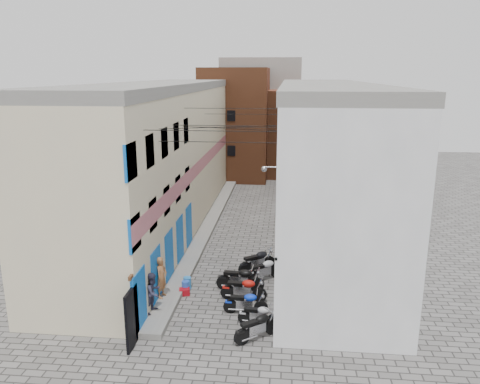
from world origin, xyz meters
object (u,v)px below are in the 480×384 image
(motorcycle_b, at_px, (259,314))
(water_jug_far, at_px, (187,283))
(motorcycle_f, at_px, (264,269))
(water_jug_near, at_px, (186,287))
(motorcycle_c, at_px, (246,302))
(motorcycle_g, at_px, (258,260))
(red_crate, at_px, (184,292))
(motorcycle_e, at_px, (240,278))
(motorcycle_a, at_px, (257,325))
(motorcycle_d, at_px, (244,288))
(person_b, at_px, (153,292))
(person_a, at_px, (161,277))

(motorcycle_b, bearing_deg, water_jug_far, -122.93)
(motorcycle_f, bearing_deg, water_jug_near, -98.49)
(motorcycle_c, xyz_separation_m, motorcycle_g, (0.21, 4.17, 0.09))
(water_jug_near, distance_m, red_crate, 0.28)
(motorcycle_e, relative_size, motorcycle_f, 1.09)
(motorcycle_a, bearing_deg, motorcycle_d, 157.06)
(person_b, bearing_deg, motorcycle_g, -21.11)
(motorcycle_c, height_order, person_b, person_b)
(person_a, bearing_deg, motorcycle_a, -109.97)
(water_jug_near, height_order, red_crate, water_jug_near)
(motorcycle_e, bearing_deg, person_b, -46.29)
(motorcycle_c, xyz_separation_m, red_crate, (-2.85, 1.38, -0.39))
(motorcycle_d, relative_size, water_jug_far, 3.67)
(motorcycle_f, relative_size, water_jug_far, 3.64)
(motorcycle_g, relative_size, water_jug_far, 3.93)
(motorcycle_a, distance_m, person_a, 4.96)
(person_a, relative_size, red_crate, 3.96)
(motorcycle_a, xyz_separation_m, motorcycle_f, (-0.01, 5.11, 0.01))
(motorcycle_g, xyz_separation_m, water_jug_far, (-3.06, -2.17, -0.35))
(motorcycle_d, bearing_deg, motorcycle_b, 25.61)
(motorcycle_a, xyz_separation_m, motorcycle_g, (-0.39, 6.03, 0.06))
(water_jug_near, height_order, water_jug_far, water_jug_far)
(water_jug_near, bearing_deg, red_crate, -90.00)
(motorcycle_a, bearing_deg, motorcycle_b, 142.27)
(motorcycle_d, height_order, motorcycle_g, motorcycle_g)
(motorcycle_c, height_order, water_jug_far, motorcycle_c)
(person_a, distance_m, person_b, 1.27)
(motorcycle_c, xyz_separation_m, person_b, (-3.65, -0.64, 0.54))
(motorcycle_c, distance_m, red_crate, 3.19)
(motorcycle_b, xyz_separation_m, water_jug_far, (-3.45, 2.86, -0.21))
(person_b, bearing_deg, motorcycle_f, -29.79)
(motorcycle_a, distance_m, motorcycle_e, 4.03)
(motorcycle_e, bearing_deg, red_crate, -70.82)
(motorcycle_c, relative_size, motorcycle_f, 0.92)
(motorcycle_d, distance_m, motorcycle_e, 0.94)
(motorcycle_a, bearing_deg, motorcycle_e, 157.07)
(person_b, bearing_deg, motorcycle_d, -45.20)
(motorcycle_e, xyz_separation_m, water_jug_far, (-2.42, -0.04, -0.36))
(motorcycle_c, bearing_deg, water_jug_far, -125.56)
(motorcycle_a, bearing_deg, person_b, -143.71)
(motorcycle_b, height_order, motorcycle_c, motorcycle_c)
(motorcycle_b, xyz_separation_m, motorcycle_f, (-0.01, 4.12, 0.09))
(motorcycle_a, height_order, person_b, person_b)
(motorcycle_d, relative_size, red_crate, 4.42)
(motorcycle_b, relative_size, red_crate, 3.69)
(motorcycle_c, height_order, motorcycle_d, motorcycle_d)
(person_b, bearing_deg, motorcycle_b, -75.36)
(motorcycle_a, xyz_separation_m, motorcycle_d, (-0.79, 2.99, 0.01))
(motorcycle_f, height_order, person_a, person_a)
(motorcycle_b, distance_m, water_jug_near, 4.26)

